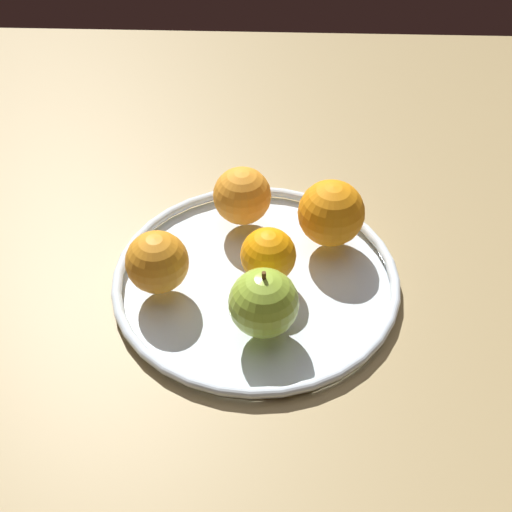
{
  "coord_description": "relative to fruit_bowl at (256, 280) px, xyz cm",
  "views": [
    {
      "loc": [
        -59.09,
        -2.05,
        61.86
      ],
      "look_at": [
        0.0,
        0.0,
        4.8
      ],
      "focal_mm": 51.22,
      "sensor_mm": 36.0,
      "label": 1
    }
  ],
  "objects": [
    {
      "name": "orange_back_right",
      "position": [
        0.45,
        -1.37,
        4.06
      ],
      "size": [
        6.35,
        6.35,
        6.35
      ],
      "primitive_type": "sphere",
      "color": "orange",
      "rests_on": "fruit_bowl"
    },
    {
      "name": "orange_front_left",
      "position": [
        -1.91,
        10.89,
        4.43
      ],
      "size": [
        7.09,
        7.09,
        7.09
      ],
      "primitive_type": "sphere",
      "color": "orange",
      "rests_on": "fruit_bowl"
    },
    {
      "name": "fruit_bowl",
      "position": [
        0.0,
        0.0,
        0.0
      ],
      "size": [
        33.41,
        33.41,
        1.8
      ],
      "color": "silver",
      "rests_on": "ground_plane"
    },
    {
      "name": "orange_front_right",
      "position": [
        6.6,
        -8.66,
        4.87
      ],
      "size": [
        7.97,
        7.97,
        7.97
      ],
      "primitive_type": "sphere",
      "color": "orange",
      "rests_on": "fruit_bowl"
    },
    {
      "name": "orange_center",
      "position": [
        9.95,
        2.04,
        4.46
      ],
      "size": [
        7.16,
        7.16,
        7.16
      ],
      "primitive_type": "sphere",
      "color": "orange",
      "rests_on": "fruit_bowl"
    },
    {
      "name": "ground_plane",
      "position": [
        0.0,
        0.0,
        -2.92
      ],
      "size": [
        125.71,
        125.71,
        4.0
      ],
      "primitive_type": "cube",
      "color": "#988154"
    },
    {
      "name": "apple",
      "position": [
        -7.8,
        -1.07,
        4.62
      ],
      "size": [
        7.46,
        7.46,
        8.26
      ],
      "color": "#94B937",
      "rests_on": "fruit_bowl"
    }
  ]
}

